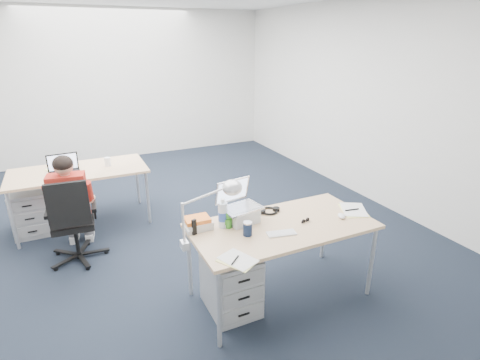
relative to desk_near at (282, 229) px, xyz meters
name	(u,v)px	position (x,y,z in m)	size (l,w,h in m)	color
floor	(168,232)	(-0.62, 1.62, -0.68)	(7.00, 7.00, 0.00)	black
room	(158,91)	(-0.62, 1.62, 1.03)	(6.02, 7.02, 2.80)	silver
desk_near	(282,229)	(0.00, 0.00, 0.00)	(1.60, 0.80, 0.73)	tan
desk_far	(79,173)	(-1.52, 2.32, 0.00)	(1.60, 0.80, 0.73)	tan
office_chair	(76,237)	(-1.66, 1.44, -0.41)	(0.65, 0.65, 0.96)	black
seated_person	(72,205)	(-1.64, 1.60, -0.11)	(0.40, 0.67, 1.16)	#AC2318
drawer_pedestal_near	(231,281)	(-0.49, 0.02, -0.41)	(0.40, 0.50, 0.55)	#A8ABAE
drawer_pedestal_far	(31,211)	(-2.12, 2.37, -0.41)	(0.40, 0.50, 0.55)	#A8ABAE
silver_laptop	(241,203)	(-0.30, 0.20, 0.23)	(0.34, 0.27, 0.36)	silver
wireless_keyboard	(281,233)	(-0.10, -0.14, 0.05)	(0.24, 0.10, 0.01)	white
computer_mouse	(341,216)	(0.55, -0.11, 0.06)	(0.06, 0.10, 0.04)	white
headphones	(269,210)	(0.02, 0.27, 0.06)	(0.21, 0.16, 0.03)	black
can_koozie	(248,229)	(-0.36, -0.04, 0.11)	(0.07, 0.07, 0.12)	#13203C
water_bottle	(223,213)	(-0.48, 0.18, 0.18)	(0.08, 0.08, 0.26)	silver
bear_figurine	(228,220)	(-0.45, 0.15, 0.12)	(0.08, 0.06, 0.14)	#1F751F
book_stack	(198,223)	(-0.69, 0.25, 0.10)	(0.23, 0.17, 0.10)	silver
cordless_phone	(194,227)	(-0.75, 0.16, 0.11)	(0.04, 0.02, 0.14)	black
papers_left	(237,261)	(-0.60, -0.35, 0.05)	(0.19, 0.27, 0.01)	#FFFD93
papers_right	(353,210)	(0.75, -0.05, 0.05)	(0.21, 0.30, 0.01)	#FFFD93
sunglasses	(305,221)	(0.21, -0.05, 0.06)	(0.10, 0.05, 0.02)	black
desk_lamp	(203,214)	(-0.73, -0.02, 0.31)	(0.46, 0.17, 0.52)	silver
dark_laptop	(63,165)	(-1.67, 2.20, 0.17)	(0.35, 0.34, 0.25)	black
far_cup	(108,162)	(-1.16, 2.33, 0.10)	(0.08, 0.08, 0.11)	white
far_papers	(60,170)	(-1.73, 2.41, 0.05)	(0.23, 0.32, 0.01)	white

